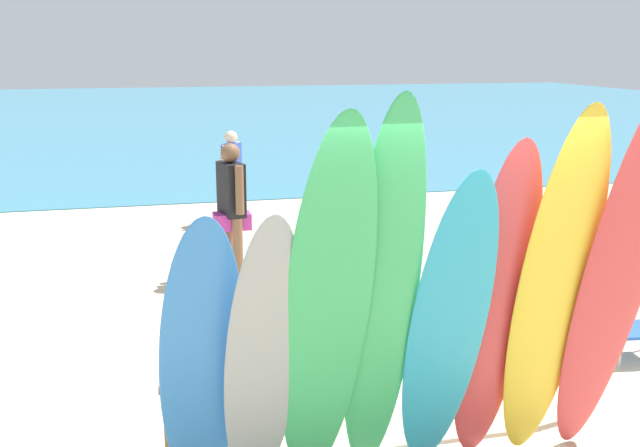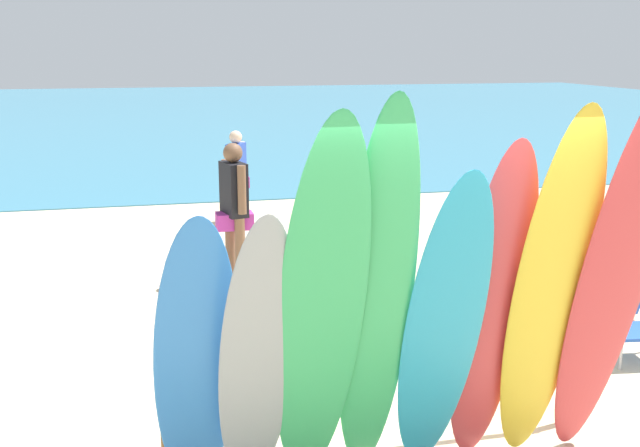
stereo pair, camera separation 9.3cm
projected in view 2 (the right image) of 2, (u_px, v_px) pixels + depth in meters
The scene contains 16 objects.
ground at pixel (208, 165), 19.06m from camera, with size 60.00×60.00×0.00m, color beige.
ocean_water at pixel (177, 112), 33.63m from camera, with size 60.00×40.00×0.02m, color teal.
surfboard_rack at pixel (378, 381), 5.66m from camera, with size 3.20×0.07×0.65m.
surfboard_blue_0 at pixel (196, 364), 4.77m from camera, with size 0.53×0.06×2.07m, color #337AD1.
surfboard_grey_1 at pixel (257, 363), 4.76m from camera, with size 0.48×0.06×2.10m, color #999EA3.
surfboard_green_2 at pixel (321, 317), 4.71m from camera, with size 0.56×0.06×2.73m, color #38B266.
surfboard_green_3 at pixel (377, 303), 4.83m from camera, with size 0.46×0.07×2.79m, color #38B266.
surfboard_teal_4 at pixel (443, 330), 5.01m from camera, with size 0.55×0.06×2.32m, color #289EC6.
surfboard_red_5 at pixel (492, 310), 5.18m from camera, with size 0.52×0.06×2.42m, color #D13D42.
surfboard_yellow_6 at pixel (550, 294), 5.15m from camera, with size 0.56×0.08×2.65m, color yellow.
surfboard_red_7 at pixel (614, 280), 5.16m from camera, with size 0.56×0.08×2.86m, color #D13D42.
beachgoer_photographing at pixel (234, 203), 9.57m from camera, with size 0.45×0.65×1.75m.
beachgoer_strolling at pixel (236, 170), 12.80m from camera, with size 0.40×0.51×1.54m.
beach_chair_red at pixel (627, 311), 7.40m from camera, with size 0.58×0.73×0.82m.
beach_chair_blue at pixel (619, 277), 8.51m from camera, with size 0.61×0.81×0.79m.
beach_chair_striped at pixel (498, 262), 9.07m from camera, with size 0.64×0.75×0.83m.
Camera 2 is at (-1.61, -5.02, 2.93)m, focal length 43.51 mm.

